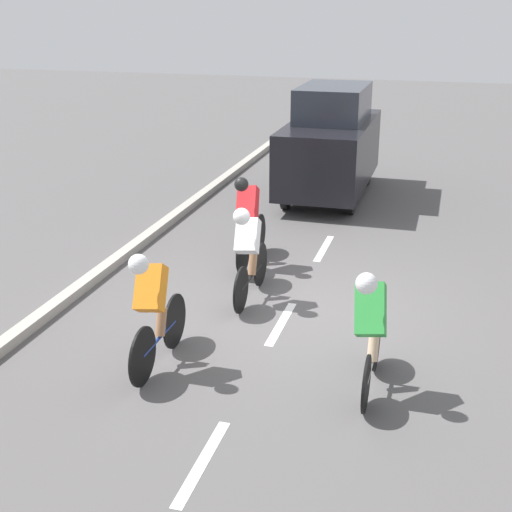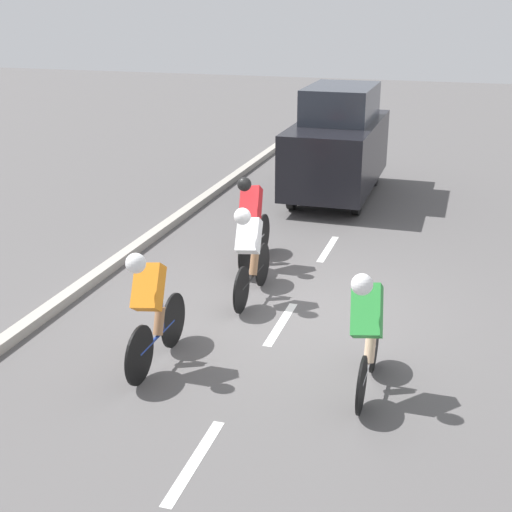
# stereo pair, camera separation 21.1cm
# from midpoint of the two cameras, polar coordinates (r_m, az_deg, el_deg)

# --- Properties ---
(ground_plane) EXTENTS (60.00, 60.00, 0.00)m
(ground_plane) POSITION_cam_midpoint_polar(r_m,az_deg,el_deg) (10.25, 2.14, -4.21)
(ground_plane) COLOR #565454
(lane_stripe_near) EXTENTS (0.12, 1.40, 0.01)m
(lane_stripe_near) POSITION_cam_midpoint_polar(r_m,az_deg,el_deg) (7.15, -5.19, -16.09)
(lane_stripe_near) COLOR white
(lane_stripe_near) RESTS_ON ground
(lane_stripe_mid) EXTENTS (0.12, 1.40, 0.01)m
(lane_stripe_mid) POSITION_cam_midpoint_polar(r_m,az_deg,el_deg) (9.79, 1.41, -5.41)
(lane_stripe_mid) COLOR white
(lane_stripe_mid) RESTS_ON ground
(lane_stripe_far) EXTENTS (0.12, 1.40, 0.01)m
(lane_stripe_far) POSITION_cam_midpoint_polar(r_m,az_deg,el_deg) (12.68, 4.98, 0.62)
(lane_stripe_far) COLOR white
(lane_stripe_far) RESTS_ON ground
(curb) EXTENTS (0.20, 25.40, 0.14)m
(curb) POSITION_cam_midpoint_polar(r_m,az_deg,el_deg) (10.92, -15.11, -2.96)
(curb) COLOR #A8A399
(curb) RESTS_ON ground
(cyclist_orange) EXTENTS (0.38, 1.68, 1.53)m
(cyclist_orange) POSITION_cam_midpoint_polar(r_m,az_deg,el_deg) (8.45, -8.95, -3.98)
(cyclist_orange) COLOR black
(cyclist_orange) RESTS_ON ground
(cyclist_red) EXTENTS (0.39, 1.70, 1.55)m
(cyclist_red) POSITION_cam_midpoint_polar(r_m,az_deg,el_deg) (11.61, -1.11, 3.03)
(cyclist_red) COLOR black
(cyclist_red) RESTS_ON ground
(cyclist_white) EXTENTS (0.37, 1.72, 1.47)m
(cyclist_white) POSITION_cam_midpoint_polar(r_m,az_deg,el_deg) (10.23, -1.20, 0.49)
(cyclist_white) COLOR black
(cyclist_white) RESTS_ON ground
(cyclist_green) EXTENTS (0.39, 1.59, 1.53)m
(cyclist_green) POSITION_cam_midpoint_polar(r_m,az_deg,el_deg) (7.91, 8.40, -5.60)
(cyclist_green) COLOR black
(cyclist_green) RESTS_ON ground
(support_car) EXTENTS (1.70, 4.04, 2.40)m
(support_car) POSITION_cam_midpoint_polar(r_m,az_deg,el_deg) (15.83, 5.61, 8.96)
(support_car) COLOR black
(support_car) RESTS_ON ground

